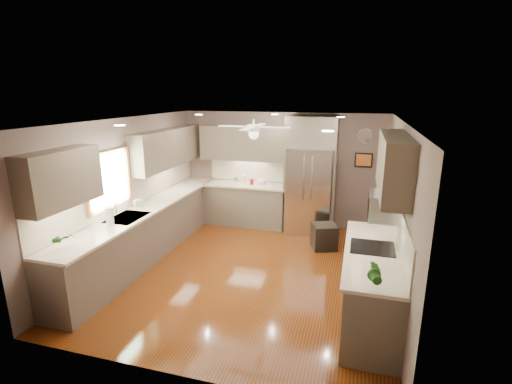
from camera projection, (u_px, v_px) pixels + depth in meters
The scene contains 27 objects.
floor at pixel (249, 271), 6.26m from camera, with size 5.00×5.00×0.00m, color #491809.
ceiling at pixel (248, 121), 5.61m from camera, with size 5.00×5.00×0.00m, color white.
wall_back at pixel (281, 169), 8.26m from camera, with size 4.50×4.50×0.00m, color #6A5851.
wall_front at pixel (174, 269), 3.61m from camera, with size 4.50×4.50×0.00m, color #6A5851.
wall_left at pixel (127, 190), 6.52m from camera, with size 5.00×5.00×0.00m, color #6A5851.
wall_right at pixel (398, 212), 5.34m from camera, with size 5.00×5.00×0.00m, color #6A5851.
canister_b at pixel (236, 180), 8.31m from camera, with size 0.08×0.08×0.13m, color silver.
canister_c at pixel (244, 179), 8.29m from camera, with size 0.12×0.12×0.19m, color beige.
canister_d at pixel (252, 182), 8.18m from camera, with size 0.09×0.09×0.13m, color maroon.
soap_bottle at pixel (138, 202), 6.57m from camera, with size 0.09×0.09×0.19m, color white.
potted_plant_left at pixel (65, 238), 4.80m from camera, with size 0.16×0.11×0.30m, color #215919.
potted_plant_right at pixel (374, 273), 3.84m from camera, with size 0.18×0.14×0.32m, color #215919.
bowl at pixel (261, 183), 8.18m from camera, with size 0.22×0.22×0.05m, color beige.
left_run at pixel (149, 229), 6.78m from camera, with size 0.65×4.70×1.45m.
back_run at pixel (246, 203), 8.37m from camera, with size 1.85×0.65×1.45m.
uppers at pixel (220, 153), 6.62m from camera, with size 4.50×4.70×0.95m.
window at pixel (108, 180), 5.97m from camera, with size 0.05×1.12×0.92m.
sink at pixel (127, 219), 6.06m from camera, with size 0.50×0.70×0.32m.
refrigerator at pixel (310, 177), 7.77m from camera, with size 1.06×0.75×2.45m.
right_run at pixel (371, 283), 4.88m from camera, with size 0.70×2.20×1.45m.
microwave at pixel (385, 206), 4.83m from camera, with size 0.43×0.55×0.34m.
ceiling_fan at pixel (254, 130), 5.93m from camera, with size 1.18×1.18×0.32m.
recessed_lights at pixel (253, 119), 5.99m from camera, with size 2.84×3.14×0.01m.
wall_clock at pixel (365, 136), 7.57m from camera, with size 0.30×0.03×0.30m.
framed_print at pixel (364, 160), 7.70m from camera, with size 0.36×0.03×0.30m.
stool at pixel (324, 236), 7.11m from camera, with size 0.56×0.56×0.50m.
paper_towel at pixel (110, 216), 5.66m from camera, with size 0.12×0.12×0.29m.
Camera 1 is at (1.66, -5.45, 2.92)m, focal length 26.00 mm.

